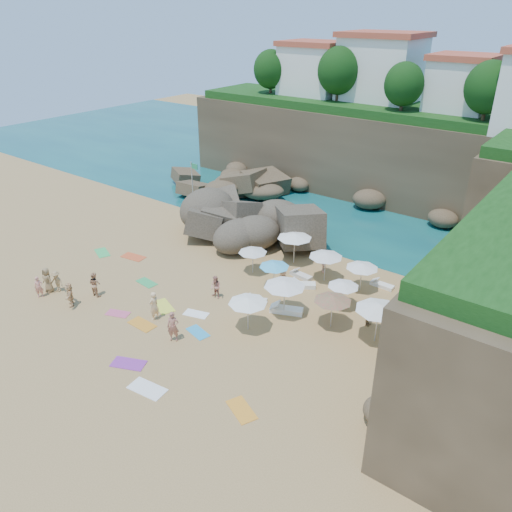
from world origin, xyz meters
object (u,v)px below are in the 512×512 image
Objects in this scene: person_stand_0 at (39,287)px; person_stand_2 at (325,262)px; person_stand_3 at (368,315)px; person_stand_5 at (279,220)px; rock_outcrop at (247,241)px; person_stand_6 at (154,306)px; lounger_0 at (301,285)px; person_stand_1 at (95,284)px; parasol_1 at (326,254)px; parasol_0 at (253,250)px; parasol_2 at (435,273)px; flag_pole at (193,179)px; person_stand_4 at (283,280)px.

person_stand_2 is (13.14, 14.22, 0.12)m from person_stand_0.
person_stand_5 reaches higher than person_stand_3.
person_stand_6 is at bearing -78.54° from rock_outcrop.
person_stand_1 is (-10.24, -9.08, 0.68)m from lounger_0.
person_stand_2 is (7.71, -0.91, 0.86)m from rock_outcrop.
parasol_1 is at bearing 176.07° from person_stand_2.
person_stand_5 is (-6.95, 7.34, 0.58)m from lounger_0.
person_stand_3 is at bearing -25.02° from person_stand_0.
parasol_1 is 5.91m from person_stand_3.
parasol_0 reaches higher than person_stand_1.
parasol_0 is 0.87× the size of parasol_2.
parasol_0 is 5.12m from parasol_1.
parasol_2 is (15.18, -0.10, 2.03)m from rock_outcrop.
parasol_1 reaches higher than person_stand_6.
person_stand_1 is (-2.69, -12.77, 0.84)m from rock_outcrop.
lounger_0 is 17.31m from person_stand_0.
flag_pole is 3.02× the size of person_stand_3.
rock_outcrop reaches higher than person_stand_2.
person_stand_1 is at bearing -69.26° from flag_pole.
flag_pole reaches higher than person_stand_5.
parasol_2 is at bearing -40.94° from person_stand_5.
lounger_0 is at bearing -73.08° from person_stand_5.
lounger_0 is 1.31× the size of person_stand_0.
parasol_1 is 2.68m from lounger_0.
rock_outcrop is 1.99× the size of flag_pole.
parasol_1 is 1.56× the size of person_stand_0.
person_stand_0 is at bearing -172.28° from lounger_0.
parasol_2 reaches higher than rock_outcrop.
parasol_2 is at bearing 18.90° from parasol_0.
person_stand_4 is at bearing -14.58° from parasol_0.
person_stand_1 is 17.59m from person_stand_3.
person_stand_0 is at bearing -79.96° from flag_pole.
rock_outcrop is 3.74× the size of parasol_2.
person_stand_6 is at bearing 124.92° from person_stand_3.
parasol_2 is (6.86, 1.82, 0.02)m from parasol_1.
person_stand_5 is at bearing 99.77° from lounger_0.
rock_outcrop is 5.10× the size of person_stand_2.
rock_outcrop is 5.97× the size of person_stand_5.
flag_pole is at bearing 41.80° from person_stand_2.
rock_outcrop is 5.24× the size of person_stand_1.
person_stand_2 is at bearing 37.87° from parasol_0.
person_stand_3 is 0.99× the size of person_stand_5.
person_stand_5 is at bearing 111.76° from parasol_0.
person_stand_5 is (-14.59, 3.75, -1.30)m from parasol_2.
parasol_2 is at bearing -21.64° from person_stand_3.
parasol_2 is at bearing 14.87° from parasol_1.
parasol_1 is at bearing -165.13° from parasol_2.
person_stand_5 is at bearing -104.41° from person_stand_1.
person_stand_6 is (-12.68, -12.24, -1.09)m from parasol_2.
parasol_1 is 1.66m from person_stand_2.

